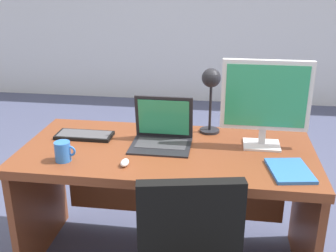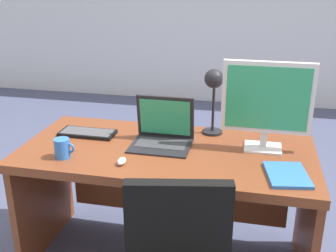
# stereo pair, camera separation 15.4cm
# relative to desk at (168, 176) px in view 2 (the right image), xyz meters

# --- Properties ---
(ground) EXTENTS (12.00, 12.00, 0.00)m
(ground) POSITION_rel_desk_xyz_m (0.00, 1.46, -0.54)
(ground) COLOR #474C6B
(desk) EXTENTS (1.60, 0.76, 0.73)m
(desk) POSITION_rel_desk_xyz_m (0.00, 0.00, 0.00)
(desk) COLOR brown
(desk) RESTS_ON ground
(monitor) EXTENTS (0.47, 0.16, 0.48)m
(monitor) POSITION_rel_desk_xyz_m (0.52, 0.07, 0.47)
(monitor) COLOR silver
(monitor) RESTS_ON desk
(laptop) EXTENTS (0.33, 0.27, 0.26)m
(laptop) POSITION_rel_desk_xyz_m (-0.04, 0.05, 0.27)
(laptop) COLOR black
(laptop) RESTS_ON desk
(keyboard) EXTENTS (0.33, 0.14, 0.02)m
(keyboard) POSITION_rel_desk_xyz_m (-0.51, 0.06, 0.20)
(keyboard) COLOR black
(keyboard) RESTS_ON desk
(mouse) EXTENTS (0.04, 0.07, 0.03)m
(mouse) POSITION_rel_desk_xyz_m (-0.18, -0.27, 0.21)
(mouse) COLOR silver
(mouse) RESTS_ON desk
(desk_lamp) EXTENTS (0.12, 0.15, 0.40)m
(desk_lamp) POSITION_rel_desk_xyz_m (0.22, 0.22, 0.48)
(desk_lamp) COLOR black
(desk_lamp) RESTS_ON desk
(book) EXTENTS (0.23, 0.28, 0.02)m
(book) POSITION_rel_desk_xyz_m (0.63, -0.23, 0.20)
(book) COLOR blue
(book) RESTS_ON desk
(coffee_mug) EXTENTS (0.11, 0.08, 0.10)m
(coffee_mug) POSITION_rel_desk_xyz_m (-0.50, -0.26, 0.24)
(coffee_mug) COLOR blue
(coffee_mug) RESTS_ON desk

